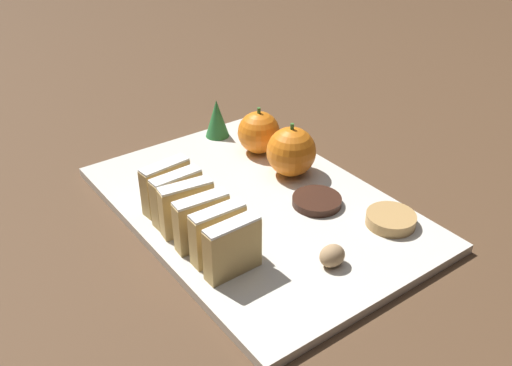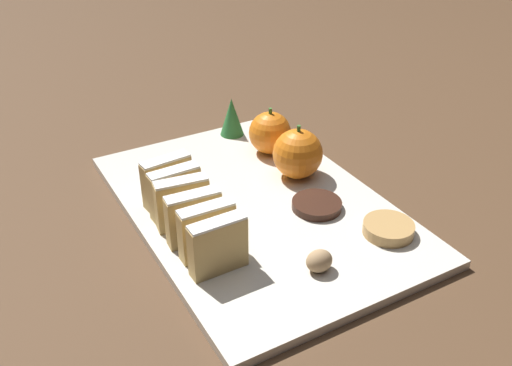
# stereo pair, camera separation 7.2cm
# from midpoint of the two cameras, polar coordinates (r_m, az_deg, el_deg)

# --- Properties ---
(ground_plane) EXTENTS (6.00, 6.00, 0.00)m
(ground_plane) POSITION_cam_midpoint_polar(r_m,az_deg,el_deg) (0.74, 2.78, -2.86)
(ground_plane) COLOR #513823
(serving_platter) EXTENTS (0.30, 0.44, 0.01)m
(serving_platter) POSITION_cam_midpoint_polar(r_m,az_deg,el_deg) (0.74, 2.79, -2.48)
(serving_platter) COLOR silver
(serving_platter) RESTS_ON ground_plane
(stollen_slice_front) EXTENTS (0.06, 0.02, 0.06)m
(stollen_slice_front) POSITION_cam_midpoint_polar(r_m,az_deg,el_deg) (0.61, -0.44, -6.44)
(stollen_slice_front) COLOR tan
(stollen_slice_front) RESTS_ON serving_platter
(stollen_slice_second) EXTENTS (0.06, 0.02, 0.06)m
(stollen_slice_second) POSITION_cam_midpoint_polar(r_m,az_deg,el_deg) (0.63, -1.67, -4.92)
(stollen_slice_second) COLOR tan
(stollen_slice_second) RESTS_ON serving_platter
(stollen_slice_third) EXTENTS (0.07, 0.02, 0.06)m
(stollen_slice_third) POSITION_cam_midpoint_polar(r_m,az_deg,el_deg) (0.65, -3.11, -3.60)
(stollen_slice_third) COLOR tan
(stollen_slice_third) RESTS_ON serving_platter
(stollen_slice_fourth) EXTENTS (0.07, 0.03, 0.06)m
(stollen_slice_fourth) POSITION_cam_midpoint_polar(r_m,az_deg,el_deg) (0.67, -4.23, -2.29)
(stollen_slice_fourth) COLOR tan
(stollen_slice_fourth) RESTS_ON serving_platter
(stollen_slice_fifth) EXTENTS (0.06, 0.02, 0.06)m
(stollen_slice_fifth) POSITION_cam_midpoint_polar(r_m,az_deg,el_deg) (0.70, -5.19, -1.04)
(stollen_slice_fifth) COLOR tan
(stollen_slice_fifth) RESTS_ON serving_platter
(stollen_slice_sixth) EXTENTS (0.07, 0.03, 0.06)m
(stollen_slice_sixth) POSITION_cam_midpoint_polar(r_m,az_deg,el_deg) (0.72, -6.10, 0.12)
(stollen_slice_sixth) COLOR tan
(stollen_slice_sixth) RESTS_ON serving_platter
(orange_near) EXTENTS (0.07, 0.07, 0.08)m
(orange_near) POSITION_cam_midpoint_polar(r_m,az_deg,el_deg) (0.78, 6.83, 2.85)
(orange_near) COLOR orange
(orange_near) RESTS_ON serving_platter
(orange_far) EXTENTS (0.06, 0.06, 0.07)m
(orange_far) POSITION_cam_midpoint_polar(r_m,az_deg,el_deg) (0.84, 3.86, 4.97)
(orange_far) COLOR orange
(orange_far) RESTS_ON serving_platter
(walnut) EXTENTS (0.03, 0.02, 0.02)m
(walnut) POSITION_cam_midpoint_polar(r_m,az_deg,el_deg) (0.63, 9.64, -7.80)
(walnut) COLOR tan
(walnut) RESTS_ON serving_platter
(chocolate_cookie) EXTENTS (0.06, 0.06, 0.01)m
(chocolate_cookie) POSITION_cam_midpoint_polar(r_m,az_deg,el_deg) (0.73, 8.91, -2.26)
(chocolate_cookie) COLOR #381E14
(chocolate_cookie) RESTS_ON serving_platter
(gingerbread_cookie) EXTENTS (0.06, 0.06, 0.01)m
(gingerbread_cookie) POSITION_cam_midpoint_polar(r_m,az_deg,el_deg) (0.70, 15.99, -4.50)
(gingerbread_cookie) COLOR tan
(gingerbread_cookie) RESTS_ON serving_platter
(evergreen_sprig) EXTENTS (0.04, 0.04, 0.06)m
(evergreen_sprig) POSITION_cam_midpoint_polar(r_m,az_deg,el_deg) (0.89, -0.14, 6.59)
(evergreen_sprig) COLOR #2D7538
(evergreen_sprig) RESTS_ON serving_platter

